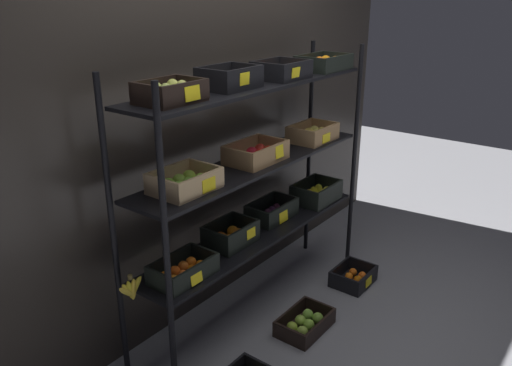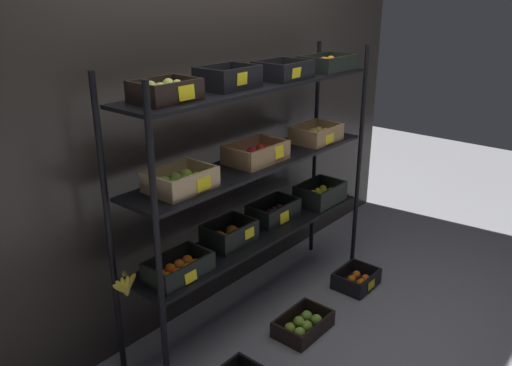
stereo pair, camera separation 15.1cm
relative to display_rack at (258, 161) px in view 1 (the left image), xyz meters
name	(u,v)px [view 1 (the left image)]	position (x,y,z in m)	size (l,w,h in m)	color
ground_plane	(256,308)	(-0.01, 0.01, -1.05)	(10.00, 10.00, 0.00)	gray
storefront_wall	(207,117)	(-0.01, 0.40, 0.22)	(4.28, 0.12, 2.54)	#2D2823
display_rack	(258,161)	(0.00, 0.00, 0.00)	(2.02, 0.42, 1.68)	black
crate_ground_apple_green	(305,323)	(-0.01, -0.38, -1.01)	(0.37, 0.24, 0.11)	black
crate_ground_tangerine	(353,278)	(0.68, -0.37, -1.01)	(0.31, 0.25, 0.12)	black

